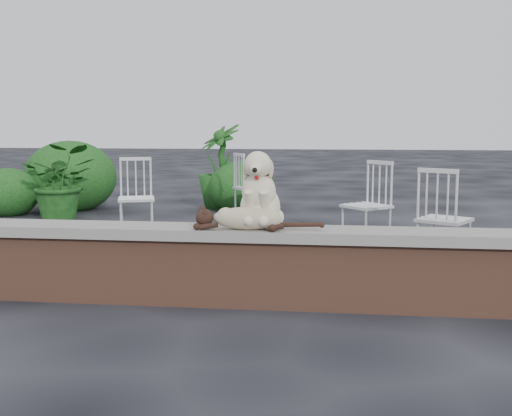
# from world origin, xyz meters

# --- Properties ---
(ground) EXTENTS (60.00, 60.00, 0.00)m
(ground) POSITION_xyz_m (0.00, 0.00, 0.00)
(ground) COLOR black
(ground) RESTS_ON ground
(brick_wall) EXTENTS (6.00, 0.30, 0.50)m
(brick_wall) POSITION_xyz_m (0.00, 0.00, 0.25)
(brick_wall) COLOR brown
(brick_wall) RESTS_ON ground
(capstone) EXTENTS (6.20, 0.40, 0.08)m
(capstone) POSITION_xyz_m (0.00, 0.00, 0.54)
(capstone) COLOR slate
(capstone) RESTS_ON brick_wall
(dog) EXTENTS (0.39, 0.50, 0.57)m
(dog) POSITION_xyz_m (0.21, 0.06, 0.87)
(dog) COLOR beige
(dog) RESTS_ON capstone
(cat) EXTENTS (1.10, 0.29, 0.19)m
(cat) POSITION_xyz_m (0.13, -0.09, 0.67)
(cat) COLOR tan
(cat) RESTS_ON capstone
(chair_d) EXTENTS (0.79, 0.79, 0.94)m
(chair_d) POSITION_xyz_m (1.10, 2.37, 0.47)
(chair_d) COLOR white
(chair_d) RESTS_ON ground
(chair_c) EXTENTS (0.77, 0.77, 0.94)m
(chair_c) POSITION_xyz_m (1.77, 1.46, 0.47)
(chair_c) COLOR white
(chair_c) RESTS_ON ground
(chair_e) EXTENTS (0.76, 0.76, 0.94)m
(chair_e) POSITION_xyz_m (-0.41, 4.17, 0.47)
(chair_e) COLOR white
(chair_e) RESTS_ON ground
(chair_a) EXTENTS (0.70, 0.70, 0.94)m
(chair_a) POSITION_xyz_m (-1.61, 2.72, 0.47)
(chair_a) COLOR white
(chair_a) RESTS_ON ground
(potted_plant_a) EXTENTS (1.18, 1.10, 1.08)m
(potted_plant_a) POSITION_xyz_m (-3.04, 3.80, 0.54)
(potted_plant_a) COLOR #113D12
(potted_plant_a) RESTS_ON ground
(potted_plant_b) EXTENTS (1.05, 1.05, 1.34)m
(potted_plant_b) POSITION_xyz_m (-1.07, 5.38, 0.67)
(potted_plant_b) COLOR #113D12
(potted_plant_b) RESTS_ON ground
(shrubbery) EXTENTS (4.35, 1.81, 1.15)m
(shrubbery) POSITION_xyz_m (-2.90, 4.86, 0.45)
(shrubbery) COLOR #113D12
(shrubbery) RESTS_ON ground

